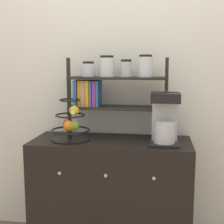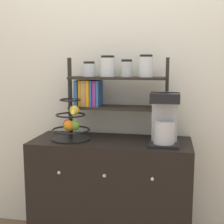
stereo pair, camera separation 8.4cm
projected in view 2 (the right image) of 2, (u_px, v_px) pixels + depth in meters
The scene contains 5 objects.
wall_back at pixel (118, 73), 2.43m from camera, with size 7.00×0.05×2.60m, color silver.
sideboard at pixel (111, 195), 2.30m from camera, with size 1.14×0.47×0.83m.
coffee_maker at pixel (165, 119), 2.10m from camera, with size 0.20×0.22×0.35m.
fruit_stand at pixel (71, 124), 2.24m from camera, with size 0.28×0.28×0.35m.
shelf_hutch at pixel (109, 85), 2.29m from camera, with size 0.75×0.20×0.61m.
Camera 2 is at (0.42, -1.91, 1.37)m, focal length 50.00 mm.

